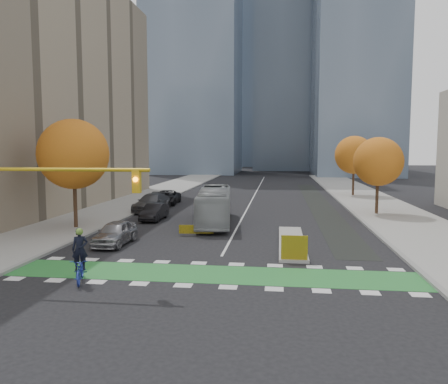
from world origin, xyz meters
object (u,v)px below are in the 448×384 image
(parked_car_b, at_px, (154,212))
(traffic_signal_west, at_px, (31,193))
(tree_east_near, at_px, (378,162))
(parked_car_c, at_px, (152,203))
(hazard_board, at_px, (294,248))
(tree_east_far, at_px, (354,155))
(tree_west, at_px, (74,154))
(bus, at_px, (215,206))
(cyclist, at_px, (80,264))
(parked_car_a, at_px, (115,233))
(parked_car_d, at_px, (166,197))

(parked_car_b, bearing_deg, traffic_signal_west, -91.28)
(tree_east_near, distance_m, parked_car_c, 21.38)
(hazard_board, xyz_separation_m, tree_east_far, (8.50, 33.80, 4.44))
(tree_west, height_order, bus, tree_west)
(cyclist, bearing_deg, tree_west, 97.46)
(tree_east_near, distance_m, tree_east_far, 16.01)
(tree_east_near, distance_m, traffic_signal_west, 30.08)
(hazard_board, relative_size, bus, 0.13)
(hazard_board, bearing_deg, parked_car_a, 164.90)
(hazard_board, bearing_deg, tree_east_far, 75.88)
(parked_car_c, bearing_deg, cyclist, -76.63)
(cyclist, bearing_deg, parked_car_c, 79.16)
(traffic_signal_west, bearing_deg, parked_car_d, 92.22)
(traffic_signal_west, xyz_separation_m, cyclist, (2.23, 0.01, -3.21))
(traffic_signal_west, bearing_deg, parked_car_c, 92.75)
(hazard_board, bearing_deg, cyclist, -154.16)
(parked_car_b, xyz_separation_m, parked_car_c, (-1.70, 5.00, 0.15))
(parked_car_b, bearing_deg, parked_car_c, 109.56)
(traffic_signal_west, height_order, parked_car_d, traffic_signal_west)
(bus, xyz_separation_m, parked_car_c, (-7.03, 6.10, -0.62))
(tree_west, relative_size, parked_car_a, 1.88)
(tree_east_far, relative_size, parked_car_a, 1.74)
(hazard_board, xyz_separation_m, bus, (-5.97, 11.44, 0.67))
(hazard_board, bearing_deg, parked_car_b, 132.04)
(bus, bearing_deg, parked_car_d, 115.24)
(bus, relative_size, parked_car_a, 2.40)
(bus, xyz_separation_m, parked_car_b, (-5.33, 1.10, -0.78))
(tree_east_near, xyz_separation_m, parked_car_c, (-21.00, -0.26, -4.02))
(hazard_board, distance_m, parked_car_b, 16.88)
(parked_car_a, height_order, parked_car_d, parked_car_d)
(tree_east_far, distance_m, traffic_signal_west, 43.61)
(cyclist, relative_size, parked_car_d, 0.46)
(hazard_board, height_order, bus, bus)
(cyclist, relative_size, bus, 0.24)
(tree_east_near, relative_size, traffic_signal_west, 0.83)
(cyclist, distance_m, parked_car_b, 17.31)
(parked_car_b, height_order, parked_car_c, parked_car_c)
(tree_west, bearing_deg, parked_car_c, 72.87)
(parked_car_d, bearing_deg, bus, -61.57)
(tree_east_far, relative_size, traffic_signal_west, 0.90)
(tree_east_far, relative_size, parked_car_b, 1.83)
(hazard_board, height_order, parked_car_a, parked_car_a)
(parked_car_d, bearing_deg, tree_west, -104.20)
(parked_car_c, relative_size, parked_car_d, 1.07)
(tree_east_near, distance_m, parked_car_d, 22.01)
(cyclist, bearing_deg, hazard_board, 6.57)
(hazard_board, distance_m, parked_car_d, 26.36)
(tree_east_far, xyz_separation_m, bus, (-14.47, -22.36, -3.77))
(tree_east_far, distance_m, bus, 26.90)
(tree_west, height_order, parked_car_a, tree_west)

